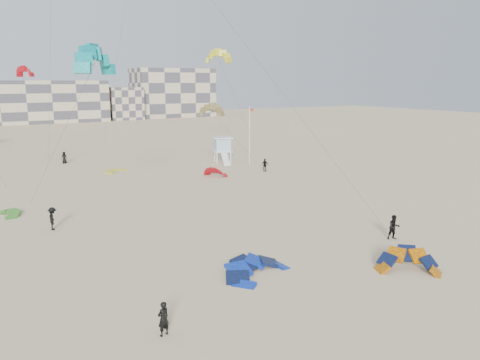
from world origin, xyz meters
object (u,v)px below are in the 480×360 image
kite_ground_blue (257,273)px  kite_ground_orange (408,271)px  lifeguard_tower_near (223,150)px  kitesurfer_main (163,319)px

kite_ground_blue → kite_ground_orange: (8.33, -4.34, 0.00)m
kite_ground_blue → lifeguard_tower_near: bearing=43.5°
kitesurfer_main → lifeguard_tower_near: (24.69, 40.87, 1.01)m
kite_ground_orange → kitesurfer_main: (-15.88, 0.43, 0.84)m
kitesurfer_main → lifeguard_tower_near: lifeguard_tower_near is taller
lifeguard_tower_near → kite_ground_orange: bearing=-84.7°
kite_ground_orange → kitesurfer_main: bearing=-141.7°
kite_ground_blue → kitesurfer_main: size_ratio=2.86×
kite_ground_orange → lifeguard_tower_near: lifeguard_tower_near is taller
kite_ground_blue → kite_ground_orange: size_ratio=1.30×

